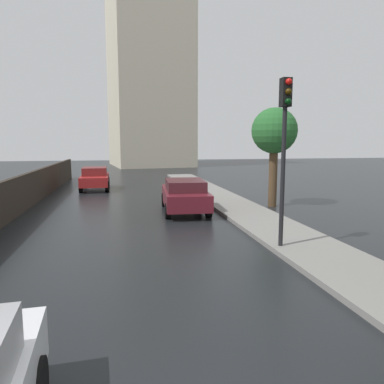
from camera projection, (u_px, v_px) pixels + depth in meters
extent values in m
cube|color=maroon|center=(185.00, 197.00, 15.76)|extent=(2.04, 4.38, 0.66)
cube|color=#461C22|center=(185.00, 185.00, 15.44)|extent=(1.70, 2.34, 0.44)
cylinder|color=black|center=(164.00, 200.00, 17.08)|extent=(0.26, 0.63, 0.62)
cylinder|color=black|center=(198.00, 199.00, 17.29)|extent=(0.26, 0.63, 0.62)
cylinder|color=black|center=(168.00, 211.00, 14.31)|extent=(0.26, 0.63, 0.62)
cylinder|color=black|center=(209.00, 210.00, 14.52)|extent=(0.26, 0.63, 0.62)
cube|color=maroon|center=(95.00, 180.00, 23.12)|extent=(1.71, 4.10, 0.59)
cube|color=maroon|center=(95.00, 171.00, 23.08)|extent=(1.48, 2.01, 0.50)
cylinder|color=black|center=(107.00, 186.00, 22.01)|extent=(0.23, 0.68, 0.67)
cylinder|color=black|center=(81.00, 187.00, 21.70)|extent=(0.23, 0.68, 0.67)
cylinder|color=black|center=(108.00, 182.00, 24.62)|extent=(0.23, 0.68, 0.67)
cylinder|color=black|center=(85.00, 182.00, 24.31)|extent=(0.23, 0.68, 0.67)
cylinder|color=black|center=(283.00, 178.00, 9.88)|extent=(0.12, 0.12, 3.79)
cube|color=black|center=(286.00, 92.00, 9.57)|extent=(0.26, 0.26, 0.75)
sphere|color=red|center=(289.00, 82.00, 9.37)|extent=(0.17, 0.17, 0.17)
sphere|color=#392405|center=(289.00, 92.00, 9.40)|extent=(0.17, 0.17, 0.17)
sphere|color=black|center=(288.00, 101.00, 9.43)|extent=(0.17, 0.17, 0.17)
cylinder|color=#4C3823|center=(273.00, 177.00, 16.91)|extent=(0.39, 0.39, 2.80)
sphere|color=#28662D|center=(274.00, 131.00, 16.61)|extent=(2.09, 2.09, 2.09)
cube|color=beige|center=(149.00, 71.00, 45.55)|extent=(10.60, 12.25, 23.64)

